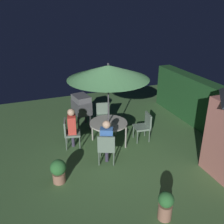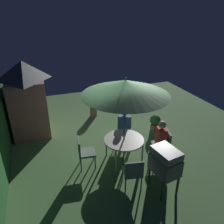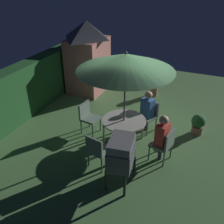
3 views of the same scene
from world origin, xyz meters
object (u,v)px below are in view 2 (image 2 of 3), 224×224
at_px(potted_plant_by_shed, 93,108).
at_px(chair_near_shed, 163,143).
at_px(chair_far_side, 124,128).
at_px(potted_plant_by_grill, 155,122).
at_px(bbq_grill, 165,162).
at_px(chair_toward_hedge, 84,151).
at_px(person_in_red, 161,136).
at_px(person_in_blue, 124,122).
at_px(patio_umbrella, 125,88).
at_px(garden_shed, 27,98).
at_px(chair_toward_house, 133,172).
at_px(patio_table, 124,141).

bearing_deg(potted_plant_by_shed, chair_near_shed, -161.18).
distance_m(chair_far_side, potted_plant_by_grill, 1.42).
bearing_deg(potted_plant_by_grill, bbq_grill, 153.86).
height_order(bbq_grill, chair_toward_hedge, bbq_grill).
relative_size(chair_toward_hedge, person_in_red, 0.71).
bearing_deg(person_in_blue, patio_umbrella, 156.39).
bearing_deg(garden_shed, person_in_blue, -122.58).
distance_m(chair_near_shed, chair_toward_house, 1.61).
distance_m(chair_near_shed, chair_far_side, 1.43).
height_order(garden_shed, person_in_red, garden_shed).
xyz_separation_m(chair_near_shed, chair_toward_hedge, (0.43, 2.31, 0.00)).
xyz_separation_m(chair_near_shed, chair_toward_house, (-0.84, 1.38, 0.00)).
bearing_deg(person_in_red, garden_shed, 50.28).
height_order(chair_toward_hedge, person_in_blue, person_in_blue).
bearing_deg(patio_table, chair_toward_house, 168.54).
bearing_deg(chair_far_side, chair_toward_house, 162.75).
height_order(patio_table, person_in_blue, person_in_blue).
xyz_separation_m(patio_umbrella, chair_toward_hedge, (0.15, 1.16, -1.79)).
relative_size(chair_toward_hedge, potted_plant_by_grill, 1.44).
distance_m(patio_table, patio_umbrella, 1.63).
bearing_deg(chair_far_side, chair_toward_hedge, 116.90).
height_order(patio_umbrella, chair_toward_house, patio_umbrella).
relative_size(bbq_grill, chair_far_side, 1.33).
xyz_separation_m(garden_shed, person_in_blue, (-1.83, -2.87, -0.55)).
height_order(patio_table, patio_umbrella, patio_umbrella).
height_order(person_in_red, person_in_blue, same).
bearing_deg(chair_toward_hedge, chair_far_side, -63.10).
height_order(bbq_grill, chair_toward_house, bbq_grill).
height_order(patio_umbrella, person_in_red, patio_umbrella).
bearing_deg(potted_plant_by_grill, person_in_blue, 105.89).
bearing_deg(patio_table, garden_shed, 42.65).
relative_size(chair_far_side, chair_toward_hedge, 1.00).
xyz_separation_m(bbq_grill, chair_far_side, (2.35, 0.06, -0.33)).
height_order(chair_near_shed, potted_plant_by_grill, chair_near_shed).
relative_size(chair_near_shed, chair_toward_house, 1.00).
distance_m(patio_table, person_in_blue, 0.95).
xyz_separation_m(garden_shed, chair_near_shed, (-2.98, -3.64, -0.81)).
relative_size(patio_table, chair_far_side, 1.28).
distance_m(garden_shed, person_in_blue, 3.45).
bearing_deg(potted_plant_by_grill, chair_near_shed, 157.85).
bearing_deg(chair_toward_house, chair_far_side, -17.25).
height_order(bbq_grill, chair_far_side, bbq_grill).
height_order(garden_shed, potted_plant_by_shed, garden_shed).
height_order(chair_near_shed, chair_toward_hedge, same).
height_order(patio_table, chair_far_side, chair_far_side).
distance_m(patio_table, chair_toward_house, 1.15).
xyz_separation_m(garden_shed, patio_table, (-2.70, -2.49, -0.65)).
height_order(chair_toward_hedge, potted_plant_by_grill, chair_toward_hedge).
bearing_deg(chair_near_shed, chair_toward_hedge, 79.54).
height_order(chair_near_shed, chair_far_side, same).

